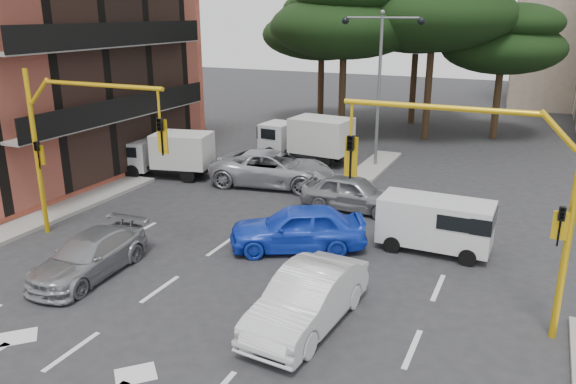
% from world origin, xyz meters
% --- Properties ---
extents(ground, '(120.00, 120.00, 0.00)m').
position_xyz_m(ground, '(0.00, 0.00, 0.00)').
color(ground, '#28282B').
rests_on(ground, ground).
extents(median_strip, '(1.40, 6.00, 0.15)m').
position_xyz_m(median_strip, '(0.00, 16.00, 0.07)').
color(median_strip, gray).
rests_on(median_strip, ground).
extents(pine_left_near, '(9.15, 9.15, 10.23)m').
position_xyz_m(pine_left_near, '(-3.94, 21.96, 7.60)').
color(pine_left_near, '#382616').
rests_on(pine_left_near, ground).
extents(pine_center, '(9.98, 9.98, 11.16)m').
position_xyz_m(pine_center, '(1.06, 23.96, 8.30)').
color(pine_center, '#382616').
rests_on(pine_center, ground).
extents(pine_left_far, '(8.32, 8.32, 9.30)m').
position_xyz_m(pine_left_far, '(-6.94, 25.96, 6.91)').
color(pine_left_far, '#382616').
rests_on(pine_left_far, ground).
extents(pine_right, '(7.49, 7.49, 8.37)m').
position_xyz_m(pine_right, '(5.06, 25.96, 6.22)').
color(pine_right, '#382616').
rests_on(pine_right, ground).
extents(pine_back, '(9.15, 9.15, 10.23)m').
position_xyz_m(pine_back, '(-0.94, 28.96, 7.60)').
color(pine_back, '#382616').
rests_on(pine_back, ground).
extents(signal_mast_right, '(5.79, 0.37, 6.00)m').
position_xyz_m(signal_mast_right, '(6.80, 1.99, 3.88)').
color(signal_mast_right, yellow).
rests_on(signal_mast_right, ground).
extents(signal_mast_left, '(5.79, 0.37, 6.00)m').
position_xyz_m(signal_mast_left, '(-6.80, 1.99, 3.88)').
color(signal_mast_left, yellow).
rests_on(signal_mast_left, ground).
extents(street_lamp_center, '(4.16, 0.36, 7.77)m').
position_xyz_m(street_lamp_center, '(0.00, 16.00, 5.43)').
color(street_lamp_center, slate).
rests_on(street_lamp_center, median_strip).
extents(car_white_hatch, '(1.98, 4.73, 1.52)m').
position_xyz_m(car_white_hatch, '(2.73, -0.03, 0.76)').
color(car_white_hatch, silver).
rests_on(car_white_hatch, ground).
extents(car_blue_compact, '(4.98, 3.78, 1.58)m').
position_xyz_m(car_blue_compact, '(0.54, 4.40, 0.79)').
color(car_blue_compact, blue).
rests_on(car_blue_compact, ground).
extents(car_silver_wagon, '(2.03, 4.49, 1.28)m').
position_xyz_m(car_silver_wagon, '(-4.57, -0.07, 0.64)').
color(car_silver_wagon, gray).
rests_on(car_silver_wagon, ground).
extents(car_silver_cross_a, '(6.19, 3.60, 1.62)m').
position_xyz_m(car_silver_cross_a, '(-3.50, 10.82, 0.81)').
color(car_silver_cross_a, '#A8AAB0').
rests_on(car_silver_cross_a, ground).
extents(car_silver_cross_b, '(4.34, 1.87, 1.46)m').
position_xyz_m(car_silver_cross_b, '(1.00, 9.07, 0.73)').
color(car_silver_cross_b, gray).
rests_on(car_silver_cross_b, ground).
extents(van_white, '(3.75, 1.75, 1.86)m').
position_xyz_m(van_white, '(4.84, 6.24, 0.93)').
color(van_white, silver).
rests_on(van_white, ground).
extents(box_truck_a, '(4.82, 2.83, 2.22)m').
position_xyz_m(box_truck_a, '(-8.89, 10.00, 1.11)').
color(box_truck_a, silver).
rests_on(box_truck_a, ground).
extents(box_truck_b, '(5.22, 2.56, 2.48)m').
position_xyz_m(box_truck_b, '(-3.76, 15.50, 1.24)').
color(box_truck_b, silver).
rests_on(box_truck_b, ground).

